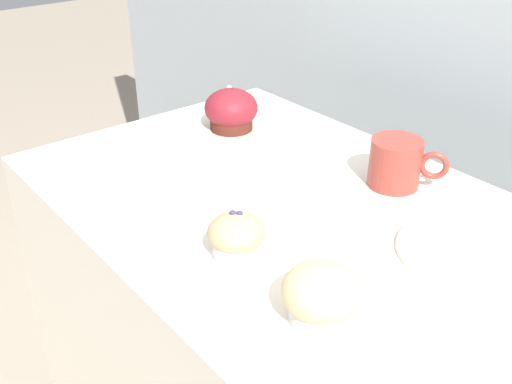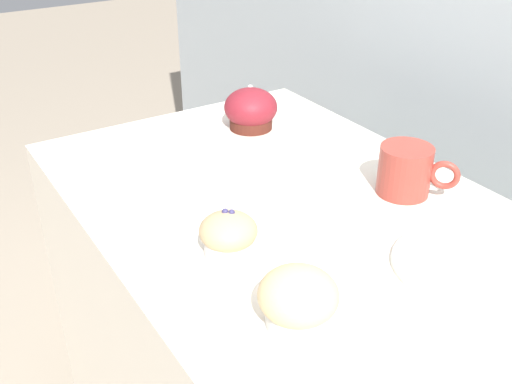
# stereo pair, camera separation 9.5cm
# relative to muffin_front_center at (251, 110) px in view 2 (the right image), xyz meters

# --- Properties ---
(muffin_front_center) EXTENTS (0.11, 0.11, 0.09)m
(muffin_front_center) POSITION_rel_muffin_front_center_xyz_m (0.00, 0.00, 0.00)
(muffin_front_center) COLOR #4C1F16
(muffin_front_center) RESTS_ON display_counter
(muffin_back_left) EXTENTS (0.10, 0.10, 0.08)m
(muffin_back_left) POSITION_rel_muffin_front_center_xyz_m (0.56, -0.28, -0.00)
(muffin_back_left) COLOR silver
(muffin_back_left) RESTS_ON display_counter
(muffin_back_right) EXTENTS (0.09, 0.09, 0.07)m
(muffin_back_right) POSITION_rel_muffin_front_center_xyz_m (0.38, -0.28, -0.01)
(muffin_back_right) COLOR silver
(muffin_back_right) RESTS_ON display_counter
(coffee_cup) EXTENTS (0.12, 0.10, 0.09)m
(coffee_cup) POSITION_rel_muffin_front_center_xyz_m (0.38, 0.07, 0.00)
(coffee_cup) COLOR #99382D
(coffee_cup) RESTS_ON display_counter
(serving_plate) EXTENTS (0.21, 0.21, 0.01)m
(serving_plate) POSITION_rel_muffin_front_center_xyz_m (0.59, -0.01, -0.04)
(serving_plate) COLOR beige
(serving_plate) RESTS_ON display_counter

